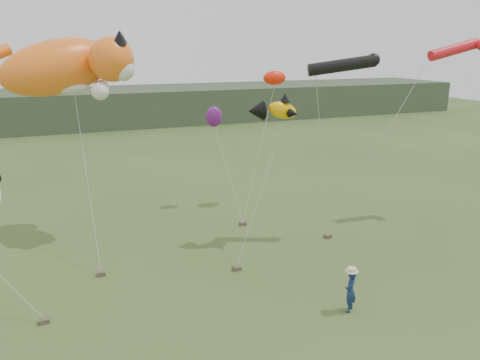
% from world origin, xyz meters
% --- Properties ---
extents(ground, '(120.00, 120.00, 0.00)m').
position_xyz_m(ground, '(0.00, 0.00, 0.00)').
color(ground, '#385123').
rests_on(ground, ground).
extents(headland, '(90.00, 13.00, 4.00)m').
position_xyz_m(headland, '(-3.11, 44.69, 1.92)').
color(headland, '#2D3D28').
rests_on(headland, ground).
extents(festival_attendant, '(0.65, 0.65, 1.53)m').
position_xyz_m(festival_attendant, '(1.42, -0.67, 0.76)').
color(festival_attendant, navy).
rests_on(festival_attendant, ground).
extents(sandbag_anchors, '(12.83, 6.03, 0.16)m').
position_xyz_m(sandbag_anchors, '(-2.10, 4.89, 0.08)').
color(sandbag_anchors, brown).
rests_on(sandbag_anchors, ground).
extents(cat_kite, '(7.04, 4.14, 3.32)m').
position_xyz_m(cat_kite, '(-6.48, 10.18, 7.93)').
color(cat_kite, orange).
rests_on(cat_kite, ground).
extents(fish_kite, '(2.26, 1.51, 1.25)m').
position_xyz_m(fish_kite, '(1.50, 5.89, 6.12)').
color(fish_kite, '#F9AC00').
rests_on(fish_kite, ground).
extents(tube_kites, '(9.84, 1.63, 1.73)m').
position_xyz_m(tube_kites, '(8.09, 5.68, 8.32)').
color(tube_kites, black).
rests_on(tube_kites, ground).
extents(misc_kites, '(4.43, 1.37, 3.00)m').
position_xyz_m(misc_kites, '(2.61, 11.46, 6.20)').
color(misc_kites, '#FF2309').
rests_on(misc_kites, ground).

